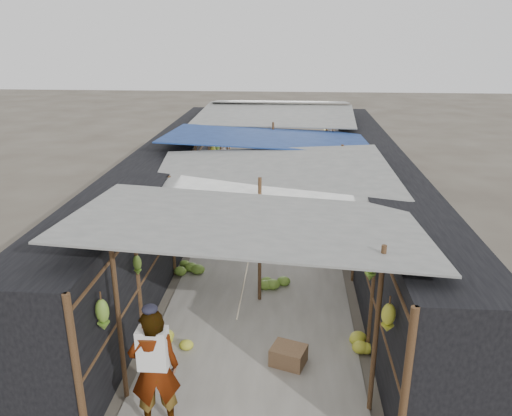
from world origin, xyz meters
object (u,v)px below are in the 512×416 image
(vendor_elderly, at_px, (155,369))
(vendor_seated, at_px, (327,238))
(black_basin, at_px, (326,201))
(shopper_blue, at_px, (239,219))
(crate_near, at_px, (288,356))

(vendor_elderly, xyz_separation_m, vendor_seated, (2.66, 5.71, -0.42))
(black_basin, bearing_deg, shopper_blue, -124.41)
(black_basin, height_order, vendor_elderly, vendor_elderly)
(shopper_blue, distance_m, vendor_seated, 2.25)
(crate_near, relative_size, shopper_blue, 0.38)
(crate_near, bearing_deg, black_basin, 101.38)
(crate_near, height_order, vendor_seated, vendor_seated)
(shopper_blue, relative_size, vendor_seated, 1.48)
(crate_near, distance_m, black_basin, 8.32)
(vendor_elderly, distance_m, shopper_blue, 6.21)
(crate_near, relative_size, vendor_elderly, 0.30)
(crate_near, xyz_separation_m, vendor_seated, (0.86, 4.26, 0.33))
(shopper_blue, bearing_deg, crate_near, -104.80)
(shopper_blue, xyz_separation_m, vendor_seated, (2.18, -0.48, -0.23))
(black_basin, distance_m, shopper_blue, 4.30)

